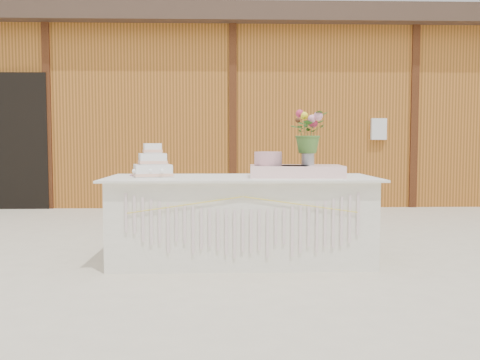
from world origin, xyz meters
name	(u,v)px	position (x,y,z in m)	size (l,w,h in m)	color
ground	(241,261)	(0.00, 0.00, 0.00)	(80.00, 80.00, 0.00)	beige
barn	(231,113)	(-0.01, 5.99, 1.68)	(12.60, 4.60, 3.30)	#B06425
cake_table	(241,219)	(0.00, 0.00, 0.39)	(2.40, 1.00, 0.77)	white
wedding_cake	(153,165)	(-0.80, 0.04, 0.87)	(0.40, 0.40, 0.30)	white
pink_cake_stand	(268,163)	(0.24, -0.05, 0.90)	(0.31, 0.31, 0.23)	white
satin_runner	(296,171)	(0.49, -0.03, 0.82)	(0.82, 0.47, 0.10)	beige
flower_vase	(308,157)	(0.60, 0.00, 0.95)	(0.11, 0.11, 0.16)	#B4B5B9
bouquet	(308,127)	(0.60, 0.00, 1.22)	(0.34, 0.29, 0.38)	#446F2C
loose_flowers	(127,175)	(-1.05, 0.16, 0.78)	(0.15, 0.37, 0.02)	pink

